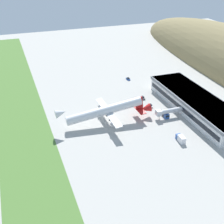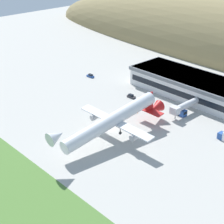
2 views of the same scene
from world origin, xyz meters
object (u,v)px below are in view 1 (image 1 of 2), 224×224
(service_car_1, at_px, (128,79))
(service_car_2, at_px, (143,98))
(service_car_0, at_px, (150,106))
(cargo_airplane, at_px, (106,111))
(fuel_truck, at_px, (181,139))
(traffic_cone_0, at_px, (137,110))
(terminal_building, at_px, (196,103))
(box_truck, at_px, (165,114))
(jetway_0, at_px, (168,111))

(service_car_1, height_order, service_car_2, service_car_1)
(service_car_0, bearing_deg, cargo_airplane, -72.94)
(cargo_airplane, distance_m, fuel_truck, 41.55)
(cargo_airplane, distance_m, traffic_cone_0, 24.56)
(terminal_building, xyz_separation_m, fuel_truck, (25.25, -24.76, -3.64))
(service_car_0, relative_size, service_car_1, 0.93)
(service_car_0, height_order, box_truck, box_truck)
(terminal_building, height_order, jetway_0, terminal_building)
(service_car_1, xyz_separation_m, service_car_2, (32.57, -3.38, -0.02))
(terminal_building, distance_m, service_car_1, 61.06)
(box_truck, bearing_deg, service_car_1, 178.86)
(service_car_1, distance_m, service_car_2, 32.74)
(traffic_cone_0, bearing_deg, jetway_0, 41.71)
(terminal_building, distance_m, traffic_cone_0, 34.41)
(service_car_1, xyz_separation_m, box_truck, (57.67, -1.15, 0.89))
(cargo_airplane, bearing_deg, fuel_truck, 44.47)
(cargo_airplane, relative_size, service_car_1, 12.56)
(jetway_0, relative_size, service_car_1, 3.74)
(terminal_building, relative_size, cargo_airplane, 1.42)
(jetway_0, height_order, service_car_2, jetway_0)
(terminal_building, distance_m, service_car_2, 33.99)
(service_car_1, distance_m, traffic_cone_0, 47.19)
(terminal_building, xyz_separation_m, service_car_2, (-25.35, -22.19, -4.53))
(terminal_building, height_order, service_car_0, terminal_building)
(fuel_truck, distance_m, traffic_cone_0, 38.42)
(service_car_1, bearing_deg, terminal_building, 17.99)
(service_car_1, bearing_deg, jetway_0, -0.42)
(fuel_truck, relative_size, box_truck, 1.01)
(jetway_0, relative_size, cargo_airplane, 0.30)
(service_car_1, relative_size, fuel_truck, 0.61)
(fuel_truck, distance_m, box_truck, 25.94)
(terminal_building, distance_m, box_truck, 20.28)
(fuel_truck, xyz_separation_m, box_truck, (-25.50, 4.80, 0.02))
(terminal_building, xyz_separation_m, cargo_airplane, (-4.09, -53.55, 2.41))
(fuel_truck, height_order, box_truck, fuel_truck)
(fuel_truck, bearing_deg, traffic_cone_0, -169.62)
(service_car_0, relative_size, service_car_2, 0.96)
(terminal_building, bearing_deg, service_car_2, -138.81)
(fuel_truck, bearing_deg, cargo_airplane, -135.53)
(traffic_cone_0, bearing_deg, fuel_truck, 10.38)
(jetway_0, xyz_separation_m, service_car_0, (-15.07, -3.16, -3.31))
(jetway_0, relative_size, box_truck, 2.31)
(jetway_0, distance_m, fuel_truck, 24.57)
(service_car_0, distance_m, fuel_truck, 38.97)
(service_car_0, distance_m, service_car_1, 44.42)
(service_car_2, relative_size, traffic_cone_0, 7.11)
(terminal_building, xyz_separation_m, service_car_1, (-57.92, -18.80, -4.51))
(cargo_airplane, bearing_deg, box_truck, 83.48)
(cargo_airplane, bearing_deg, service_car_1, 147.16)
(service_car_2, distance_m, box_truck, 25.22)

